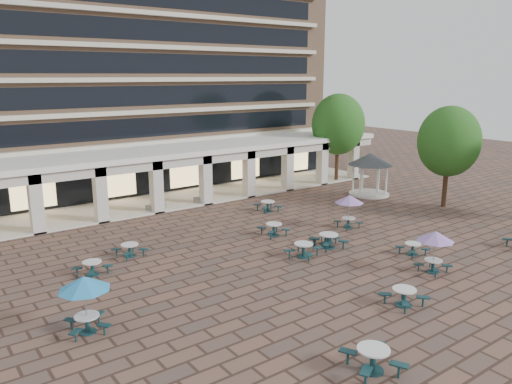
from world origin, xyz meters
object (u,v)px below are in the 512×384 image
(picnic_table_0, at_px, (373,357))
(planter_left, at_px, (156,205))
(picnic_table_2, at_px, (413,248))
(picnic_table_1, at_px, (404,295))
(planter_right, at_px, (203,197))
(gazebo, at_px, (370,164))

(picnic_table_0, bearing_deg, planter_left, 101.53)
(picnic_table_2, bearing_deg, picnic_table_1, -138.11)
(planter_right, bearing_deg, picnic_table_2, -78.32)
(picnic_table_0, distance_m, planter_right, 24.96)
(picnic_table_1, relative_size, planter_right, 1.24)
(picnic_table_1, relative_size, planter_left, 1.24)
(picnic_table_1, distance_m, gazebo, 21.55)
(gazebo, bearing_deg, picnic_table_1, -134.67)
(picnic_table_1, xyz_separation_m, picnic_table_2, (5.75, 3.82, -0.07))
(planter_left, xyz_separation_m, planter_right, (4.12, -0.00, 0.02))
(planter_left, bearing_deg, picnic_table_1, -84.68)
(picnic_table_0, distance_m, picnic_table_1, 5.69)
(picnic_table_0, xyz_separation_m, planter_left, (3.08, 23.90, -0.05))
(picnic_table_0, relative_size, gazebo, 0.60)
(picnic_table_2, bearing_deg, planter_left, 122.18)
(picnic_table_1, xyz_separation_m, planter_right, (2.14, 21.31, 0.01))
(picnic_table_1, distance_m, planter_left, 21.40)
(planter_left, distance_m, planter_right, 4.12)
(picnic_table_0, distance_m, planter_left, 24.10)
(picnic_table_2, height_order, planter_left, planter_left)
(gazebo, distance_m, planter_left, 18.24)
(picnic_table_0, xyz_separation_m, gazebo, (20.14, 17.84, 2.18))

